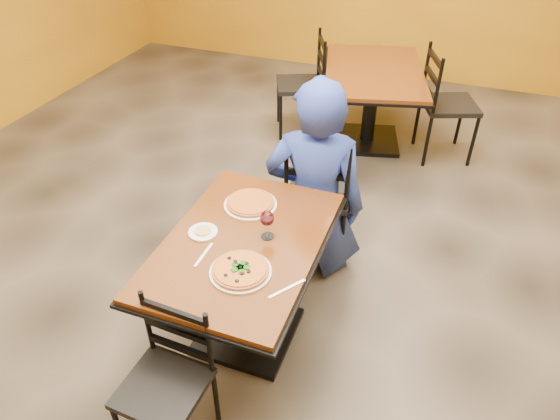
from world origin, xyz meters
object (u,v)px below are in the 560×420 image
at_px(table_main, 244,267).
at_px(chair_second_right, 450,105).
at_px(chair_second_left, 300,85).
at_px(plate_main, 241,272).
at_px(diner, 316,179).
at_px(side_plate, 203,232).
at_px(chair_main_near, 163,389).
at_px(pizza_far, 250,202).
at_px(table_second, 372,89).
at_px(pizza_main, 240,269).
at_px(wine_glass, 267,223).
at_px(chair_main_far, 320,192).
at_px(plate_far, 250,205).

xyz_separation_m(table_main, chair_second_right, (0.88, 2.65, -0.05)).
distance_m(chair_second_left, plate_main, 2.96).
xyz_separation_m(diner, side_plate, (-0.40, -0.80, 0.06)).
xyz_separation_m(chair_main_near, chair_second_left, (-0.46, 3.40, 0.08)).
distance_m(table_main, pizza_far, 0.39).
distance_m(table_main, table_second, 2.66).
height_order(table_second, chair_second_left, chair_second_left).
bearing_deg(chair_second_left, pizza_main, -10.72).
xyz_separation_m(pizza_main, wine_glass, (0.02, 0.30, 0.07)).
bearing_deg(pizza_far, table_second, 84.01).
height_order(chair_main_far, diner, diner).
distance_m(diner, side_plate, 0.90).
height_order(table_second, plate_far, plate_far).
bearing_deg(side_plate, plate_main, -33.89).
bearing_deg(plate_main, side_plate, 146.11).
height_order(chair_second_left, pizza_far, chair_second_left).
distance_m(table_main, plate_far, 0.38).
xyz_separation_m(diner, wine_glass, (-0.06, -0.71, 0.14)).
relative_size(pizza_main, pizza_far, 1.01).
height_order(plate_main, pizza_main, pizza_main).
xyz_separation_m(table_second, chair_second_right, (0.72, 0.00, -0.05)).
relative_size(pizza_main, plate_far, 0.92).
relative_size(chair_main_far, pizza_main, 3.42).
bearing_deg(plate_far, diner, 61.99).
xyz_separation_m(chair_main_near, side_plate, (-0.14, 0.73, 0.34)).
distance_m(chair_second_left, plate_far, 2.41).
height_order(chair_main_far, pizza_far, chair_main_far).
bearing_deg(diner, pizza_main, 76.13).
bearing_deg(table_second, chair_main_near, -94.26).
height_order(table_main, pizza_far, pizza_far).
height_order(plate_far, pizza_far, pizza_far).
distance_m(table_second, chair_second_right, 0.72).
xyz_separation_m(diner, pizza_main, (-0.08, -1.01, 0.07)).
distance_m(chair_second_left, diner, 2.01).
height_order(pizza_main, side_plate, pizza_main).
distance_m(chair_main_far, chair_second_right, 1.85).
bearing_deg(pizza_far, side_plate, -113.87).
bearing_deg(side_plate, pizza_main, -33.89).
bearing_deg(side_plate, chair_main_far, 68.27).
height_order(chair_second_left, chair_second_right, chair_second_right).
bearing_deg(chair_main_far, side_plate, 61.46).
bearing_deg(plate_main, diner, 85.42).
bearing_deg(chair_second_left, table_second, 66.67).
height_order(chair_main_near, diner, diner).
bearing_deg(plate_far, chair_main_near, -90.42).
bearing_deg(chair_main_far, plate_main, 79.81).
xyz_separation_m(diner, plate_main, (-0.08, -1.01, 0.06)).
relative_size(chair_second_left, pizza_main, 3.48).
distance_m(chair_main_near, side_plate, 0.82).
bearing_deg(chair_second_left, chair_main_far, -0.52).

